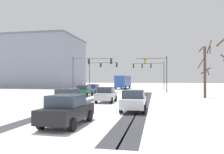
% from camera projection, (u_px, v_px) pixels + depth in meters
% --- Properties ---
extents(ground_plane, '(300.00, 300.00, 0.00)m').
position_uv_depth(ground_plane, '(19.00, 133.00, 10.10)').
color(ground_plane, white).
extents(wheel_track_left_lane, '(1.09, 35.04, 0.01)m').
position_uv_depth(wheel_track_left_lane, '(91.00, 100.00, 25.96)').
color(wheel_track_left_lane, '#38383D').
rests_on(wheel_track_left_lane, ground).
extents(wheel_track_right_lane, '(0.85, 35.04, 0.01)m').
position_uv_depth(wheel_track_right_lane, '(140.00, 101.00, 24.88)').
color(wheel_track_right_lane, '#38383D').
rests_on(wheel_track_right_lane, ground).
extents(wheel_track_center, '(0.80, 35.04, 0.01)m').
position_uv_depth(wheel_track_center, '(146.00, 101.00, 24.74)').
color(wheel_track_center, '#38383D').
rests_on(wheel_track_center, ground).
extents(sidewalk_kerb_right, '(4.00, 35.04, 0.12)m').
position_uv_depth(sidewalk_kerb_right, '(189.00, 103.00, 22.35)').
color(sidewalk_kerb_right, white).
rests_on(sidewalk_kerb_right, ground).
extents(traffic_signal_far_right, '(7.29, 0.53, 6.50)m').
position_uv_depth(traffic_signal_far_right, '(151.00, 69.00, 50.15)').
color(traffic_signal_far_right, '#47474C').
rests_on(traffic_signal_far_right, ground).
extents(traffic_signal_near_left, '(7.25, 0.68, 6.50)m').
position_uv_depth(traffic_signal_near_left, '(87.00, 67.00, 38.69)').
color(traffic_signal_near_left, '#47474C').
rests_on(traffic_signal_near_left, ground).
extents(traffic_signal_far_left, '(6.57, 0.61, 6.50)m').
position_uv_depth(traffic_signal_far_left, '(99.00, 69.00, 48.30)').
color(traffic_signal_far_left, '#47474C').
rests_on(traffic_signal_far_left, ground).
extents(traffic_signal_near_right, '(5.33, 0.46, 6.50)m').
position_uv_depth(traffic_signal_near_right, '(158.00, 68.00, 38.13)').
color(traffic_signal_near_right, '#47474C').
rests_on(traffic_signal_near_right, ground).
extents(car_blue_lead, '(2.00, 4.19, 1.62)m').
position_uv_depth(car_blue_lead, '(93.00, 89.00, 38.49)').
color(car_blue_lead, '#233899').
rests_on(car_blue_lead, ground).
extents(car_dark_green_second, '(1.85, 4.11, 1.62)m').
position_uv_depth(car_dark_green_second, '(84.00, 91.00, 32.15)').
color(car_dark_green_second, '#194C2D').
rests_on(car_dark_green_second, ground).
extents(car_silver_third, '(1.86, 4.11, 1.62)m').
position_uv_depth(car_silver_third, '(106.00, 95.00, 23.79)').
color(car_silver_third, '#B7BABF').
rests_on(car_silver_third, ground).
extents(car_yellow_cab_fourth, '(1.89, 4.13, 1.62)m').
position_uv_depth(car_yellow_cab_fourth, '(68.00, 98.00, 19.19)').
color(car_yellow_cab_fourth, yellow).
rests_on(car_yellow_cab_fourth, ground).
extents(car_white_fifth, '(1.85, 4.11, 1.62)m').
position_uv_depth(car_white_fifth, '(134.00, 100.00, 17.02)').
color(car_white_fifth, silver).
rests_on(car_white_fifth, ground).
extents(car_black_sixth, '(1.93, 4.15, 1.62)m').
position_uv_depth(car_black_sixth, '(67.00, 110.00, 11.74)').
color(car_black_sixth, black).
rests_on(car_black_sixth, ground).
extents(bus_oncoming, '(3.01, 11.10, 3.38)m').
position_uv_depth(bus_oncoming, '(123.00, 81.00, 58.64)').
color(bus_oncoming, '#284793').
rests_on(bus_oncoming, ground).
extents(bare_tree_sidewalk_mid, '(1.80, 1.76, 7.60)m').
position_uv_depth(bare_tree_sidewalk_mid, '(205.00, 69.00, 29.14)').
color(bare_tree_sidewalk_mid, '#4C3828').
rests_on(bare_tree_sidewalk_mid, ground).
extents(office_building_far_left_block, '(23.63, 19.64, 15.51)m').
position_uv_depth(office_building_far_left_block, '(41.00, 63.00, 69.50)').
color(office_building_far_left_block, gray).
rests_on(office_building_far_left_block, ground).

